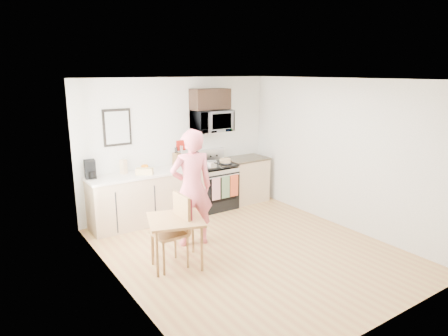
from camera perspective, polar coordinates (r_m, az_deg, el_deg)
floor at (r=6.35m, az=3.61°, el=-11.61°), size 4.60×4.60×0.00m
back_wall at (r=7.82m, az=-6.55°, el=3.21°), size 4.00×0.04×2.60m
front_wall at (r=4.41m, az=22.46°, el=-6.13°), size 4.00×0.04×2.60m
left_wall at (r=4.99m, az=-14.75°, el=-3.23°), size 0.04×4.60×2.60m
right_wall at (r=7.29m, az=16.37°, el=1.96°), size 0.04×4.60×2.60m
ceiling at (r=5.74m, az=4.01°, el=12.53°), size 4.00×4.60×0.04m
window at (r=5.68m, az=-17.25°, el=1.25°), size 0.06×1.40×1.50m
cabinet_left at (r=7.44m, az=-10.78°, el=-4.27°), size 2.10×0.60×0.90m
countertop_left at (r=7.31m, az=-10.95°, el=-0.76°), size 2.14×0.64×0.04m
cabinet_right at (r=8.51m, az=3.13°, el=-1.74°), size 0.84×0.60×0.90m
countertop_right at (r=8.40m, az=3.17°, el=1.36°), size 0.88×0.64×0.04m
range at (r=8.05m, az=-1.33°, el=-2.72°), size 0.76×0.70×1.16m
microwave at (r=7.87m, az=-1.79°, el=6.74°), size 0.76×0.51×0.42m
upper_cabinet at (r=7.87m, az=-1.99°, el=9.81°), size 0.76×0.35×0.40m
wall_art at (r=7.26m, az=-15.02°, el=5.62°), size 0.50×0.04×0.65m
wall_trivet at (r=7.83m, az=-6.17°, el=3.23°), size 0.20×0.02×0.20m
person at (r=6.26m, az=-4.63°, el=-2.87°), size 0.76×0.57×1.86m
dining_table at (r=5.72m, az=-6.94°, el=-7.92°), size 0.81×0.81×0.70m
chair at (r=5.71m, az=-6.56°, el=-7.41°), size 0.49×0.44×1.03m
knife_block at (r=7.74m, az=-6.75°, el=1.28°), size 0.13×0.16×0.24m
utensil_crock at (r=7.77m, az=-6.16°, el=1.57°), size 0.12×0.12×0.37m
fruit_bowl at (r=7.46m, az=-11.25°, el=-0.01°), size 0.22×0.22×0.10m
milk_carton at (r=7.26m, az=-14.17°, el=0.17°), size 0.13×0.13×0.25m
coffee_maker at (r=7.12m, az=-18.56°, el=-0.23°), size 0.21×0.27×0.31m
bread_bag at (r=7.15m, az=-11.29°, el=-0.48°), size 0.32×0.28×0.11m
cake at (r=7.93m, az=0.16°, el=1.00°), size 0.27×0.27×0.09m
kettle at (r=7.95m, az=-3.92°, el=1.43°), size 0.19×0.19×0.24m
pot at (r=7.62m, az=-1.80°, el=0.56°), size 0.22×0.37×0.11m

